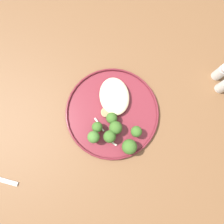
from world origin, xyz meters
name	(u,v)px	position (x,y,z in m)	size (l,w,h in m)	color
ground	(108,129)	(0.00, 0.00, 0.00)	(6.00, 6.00, 0.00)	#665B51
wooden_dining_table	(105,109)	(0.00, 0.00, 0.66)	(1.40, 1.00, 0.74)	brown
dinner_plate	(112,113)	(0.03, 0.02, 0.75)	(0.29, 0.29, 0.02)	maroon
noodle_bed	(114,96)	(-0.01, 0.03, 0.77)	(0.12, 0.09, 0.03)	beige
seared_scallop_tilted_round	(107,87)	(-0.05, 0.02, 0.76)	(0.03, 0.03, 0.01)	beige
seared_scallop_left_edge	(119,92)	(-0.03, 0.05, 0.76)	(0.02, 0.02, 0.02)	#E5C689
seared_scallop_center_golden	(105,113)	(0.03, 0.00, 0.76)	(0.03, 0.03, 0.02)	#DBB77A
seared_scallop_rear_pale	(114,97)	(-0.01, 0.03, 0.76)	(0.03, 0.03, 0.01)	#E5C689
seared_scallop_tiny_bay	(113,109)	(0.03, 0.02, 0.76)	(0.02, 0.02, 0.02)	#E5C689
broccoli_floret_beside_noodles	(93,137)	(0.10, -0.05, 0.78)	(0.04, 0.04, 0.05)	#7A994C
broccoli_floret_rear_charred	(97,127)	(0.07, -0.03, 0.78)	(0.03, 0.03, 0.04)	#89A356
broccoli_floret_front_edge	(115,128)	(0.08, 0.02, 0.78)	(0.04, 0.04, 0.05)	#7A994C
broccoli_floret_near_rim	(136,132)	(0.11, 0.08, 0.78)	(0.03, 0.03, 0.05)	#7A994C
broccoli_floret_small_sprig	(111,118)	(0.05, 0.01, 0.78)	(0.03, 0.03, 0.04)	#7A994C
broccoli_floret_center_pile	(111,136)	(0.11, 0.00, 0.78)	(0.04, 0.04, 0.05)	#7A994C
broccoli_floret_tall_stalk	(129,147)	(0.14, 0.05, 0.79)	(0.04, 0.04, 0.06)	#7A994C
onion_sliver_short_strip	(99,125)	(0.06, -0.03, 0.75)	(0.05, 0.01, 0.00)	silver
onion_sliver_long_sliver	(110,142)	(0.12, 0.00, 0.75)	(0.04, 0.01, 0.00)	silver
salt_shaker	(221,72)	(-0.04, 0.37, 0.77)	(0.03, 0.03, 0.07)	white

